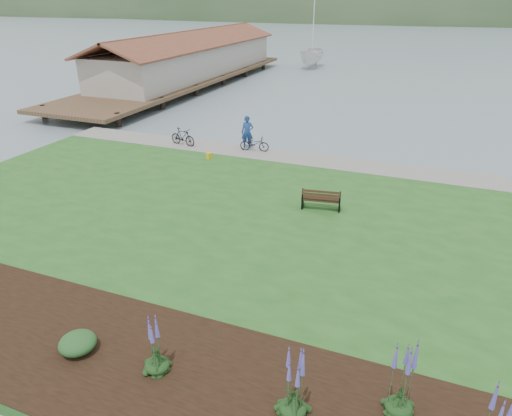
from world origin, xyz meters
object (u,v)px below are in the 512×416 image
at_px(park_bench, 321,199).
at_px(bicycle_a, 254,144).
at_px(sailboat, 311,68).
at_px(person, 247,130).

relative_size(park_bench, bicycle_a, 0.98).
relative_size(bicycle_a, sailboat, 0.06).
xyz_separation_m(park_bench, person, (-6.22, 6.77, 0.66)).
xyz_separation_m(park_bench, bicycle_a, (-5.65, 6.47, -0.05)).
xyz_separation_m(park_bench, sailboat, (-12.11, 42.86, -0.90)).
distance_m(park_bench, person, 9.22).
height_order(person, sailboat, sailboat).
distance_m(park_bench, bicycle_a, 8.59).
bearing_deg(park_bench, person, 123.64).
height_order(person, bicycle_a, person).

